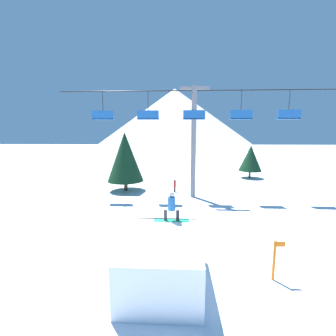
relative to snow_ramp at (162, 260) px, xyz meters
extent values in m
plane|color=white|center=(-1.15, 0.23, -0.88)|extent=(220.00, 220.00, 0.00)
cone|color=silver|center=(-1.15, 88.18, 11.07)|extent=(66.55, 66.55, 23.89)
cube|color=white|center=(0.00, 0.00, 0.00)|extent=(2.73, 3.78, 1.75)
cube|color=silver|center=(0.00, 1.84, 0.85)|extent=(2.73, 0.10, 0.06)
cube|color=#1E9E6B|center=(0.31, 1.58, 0.89)|extent=(1.50, 0.26, 0.03)
cylinder|color=black|center=(0.04, 1.58, 1.13)|extent=(0.14, 0.14, 0.45)
cylinder|color=black|center=(0.57, 1.58, 1.13)|extent=(0.14, 0.14, 0.45)
cylinder|color=#1E5693|center=(0.31, 1.58, 1.65)|extent=(0.31, 0.31, 0.59)
sphere|color=#B2B2B7|center=(0.31, 1.58, 2.06)|extent=(0.23, 0.23, 0.23)
cylinder|color=slate|center=(1.85, 11.58, 3.81)|extent=(0.42, 0.42, 9.37)
cube|color=slate|center=(1.85, 11.58, 8.29)|extent=(2.40, 0.24, 0.24)
cylinder|color=black|center=(1.85, 11.58, 8.09)|extent=(22.55, 0.08, 0.08)
cylinder|color=#28282D|center=(-5.81, 11.58, 6.95)|extent=(0.06, 0.06, 2.28)
cube|color=#195199|center=(-5.81, 11.58, 5.81)|extent=(1.80, 0.44, 0.08)
cube|color=#195199|center=(-5.81, 11.40, 6.16)|extent=(1.80, 0.08, 0.70)
cylinder|color=#28282D|center=(-1.98, 11.58, 6.95)|extent=(0.06, 0.06, 2.28)
cube|color=#195199|center=(-1.98, 11.58, 5.81)|extent=(1.80, 0.44, 0.08)
cube|color=#195199|center=(-1.98, 11.40, 6.16)|extent=(1.80, 0.08, 0.70)
cylinder|color=#28282D|center=(1.85, 11.58, 6.95)|extent=(0.06, 0.06, 2.28)
cube|color=#195199|center=(1.85, 11.58, 5.81)|extent=(1.80, 0.44, 0.08)
cube|color=#195199|center=(1.85, 11.40, 6.16)|extent=(1.80, 0.08, 0.70)
cylinder|color=#28282D|center=(5.69, 11.58, 6.95)|extent=(0.06, 0.06, 2.28)
cube|color=#195199|center=(5.69, 11.58, 5.81)|extent=(1.80, 0.44, 0.08)
cube|color=#195199|center=(5.69, 11.40, 6.16)|extent=(1.80, 0.08, 0.70)
cylinder|color=#28282D|center=(9.52, 11.58, 6.95)|extent=(0.06, 0.06, 2.28)
cube|color=#195199|center=(9.52, 11.58, 5.81)|extent=(1.80, 0.44, 0.08)
cube|color=#195199|center=(9.52, 11.40, 6.16)|extent=(1.80, 0.08, 0.70)
cylinder|color=#4C3823|center=(-4.51, 13.49, -0.40)|extent=(0.34, 0.34, 0.96)
cone|color=black|center=(-4.51, 13.49, 2.43)|extent=(3.44, 3.44, 4.69)
cylinder|color=#4C3823|center=(9.49, 20.48, -0.42)|extent=(0.25, 0.25, 0.91)
cone|color=black|center=(9.49, 20.48, 1.60)|extent=(2.76, 2.76, 3.13)
cylinder|color=orange|center=(4.18, 0.33, -0.10)|extent=(0.10, 0.10, 1.56)
cube|color=orange|center=(4.36, 0.33, 0.56)|extent=(0.36, 0.02, 0.20)
cylinder|color=black|center=(0.25, 13.13, -0.65)|extent=(0.17, 0.17, 0.45)
cylinder|color=red|center=(0.25, 13.13, -0.13)|extent=(0.24, 0.24, 0.60)
sphere|color=#232328|center=(0.25, 13.13, 0.26)|extent=(0.18, 0.18, 0.18)
camera|label=1|loc=(0.59, -7.60, 4.57)|focal=24.00mm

